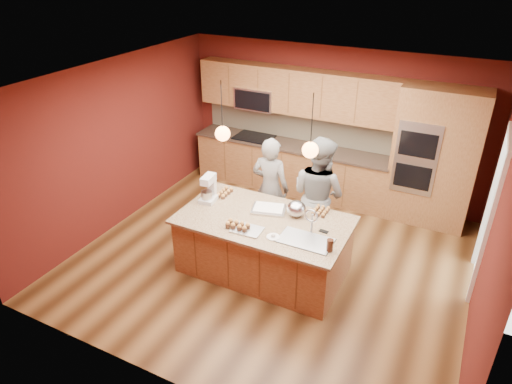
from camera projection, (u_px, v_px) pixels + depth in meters
The scene contains 24 objects.
floor at pixel (272, 258), 6.88m from camera, with size 5.50×5.50×0.00m, color #412511.
ceiling at pixel (275, 80), 5.60m from camera, with size 5.50×5.50×0.00m, color white.
wall_back at pixel (331, 123), 8.21m from camera, with size 5.50×5.50×0.00m, color #511511.
wall_front at pixel (162, 285), 4.28m from camera, with size 5.50×5.50×0.00m, color #511511.
wall_left at pixel (118, 144), 7.33m from camera, with size 5.00×5.00×0.00m, color #511511.
wall_right at pixel (494, 227), 5.16m from camera, with size 5.00×5.00×0.00m, color #511511.
cabinet_run at pixel (290, 140), 8.45m from camera, with size 3.74×0.64×2.30m.
oven_column at pixel (434, 158), 7.34m from camera, with size 1.30×0.62×2.30m.
doorway_trim at pixel (489, 217), 5.94m from camera, with size 0.08×1.11×2.20m, color white, non-canonical shape.
pendant_left at pixel (223, 133), 5.94m from camera, with size 0.20×0.20×0.80m.
pendant_right at pixel (310, 150), 5.46m from camera, with size 0.20×0.20×0.80m.
island at pixel (264, 245), 6.43m from camera, with size 2.34×1.32×1.24m.
person_left at pixel (270, 188), 7.10m from camera, with size 0.61×0.40×1.67m, color black.
person_right at pixel (318, 195), 6.76m from camera, with size 0.88×0.69×1.82m, color slate.
stand_mixer at pixel (209, 190), 6.61m from camera, with size 0.24×0.31×0.40m.
sheet_cake at pixel (269, 209), 6.44m from camera, with size 0.55×0.46×0.05m.
cooling_rack at pixel (247, 230), 5.98m from camera, with size 0.39×0.28×0.02m, color silver.
mixing_bowl at pixel (296, 209), 6.27m from camera, with size 0.27×0.27×0.23m, color silver.
plate at pixel (273, 237), 5.84m from camera, with size 0.17×0.17×0.01m, color white.
tumbler at pixel (330, 245), 5.55m from camera, with size 0.08×0.08×0.16m, color #371A0E.
phone at pixel (324, 231), 5.96m from camera, with size 0.12×0.07×0.01m, color black.
cupcakes_left at pixel (225, 192), 6.84m from camera, with size 0.16×0.32×0.07m, color #CA8840, non-canonical shape.
cupcakes_rack at pixel (238, 225), 6.00m from camera, with size 0.34×0.17×0.08m, color #CA8840, non-canonical shape.
cupcakes_right at pixel (321, 211), 6.37m from camera, with size 0.21×0.28×0.06m, color #CA8840, non-canonical shape.
Camera 1 is at (2.30, -5.10, 4.14)m, focal length 32.00 mm.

